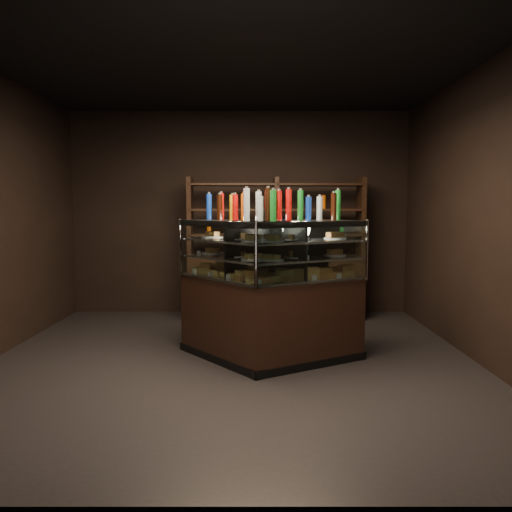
# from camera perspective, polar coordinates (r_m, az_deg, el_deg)

# --- Properties ---
(ground) EXTENTS (5.00, 5.00, 0.00)m
(ground) POSITION_cam_1_polar(r_m,az_deg,el_deg) (5.23, -2.73, -11.98)
(ground) COLOR black
(ground) RESTS_ON ground
(room_shell) EXTENTS (5.02, 5.02, 3.01)m
(room_shell) POSITION_cam_1_polar(r_m,az_deg,el_deg) (5.01, -2.83, 9.72)
(room_shell) COLOR black
(room_shell) RESTS_ON ground
(display_case) EXTENTS (2.00, 1.45, 1.46)m
(display_case) POSITION_cam_1_polar(r_m,az_deg,el_deg) (5.20, 1.34, -6.55)
(display_case) COLOR black
(display_case) RESTS_ON ground
(food_display) EXTENTS (1.63, 1.04, 0.45)m
(food_display) POSITION_cam_1_polar(r_m,az_deg,el_deg) (5.10, 1.33, -0.27)
(food_display) COLOR #BD7443
(food_display) RESTS_ON display_case
(bottles_top) EXTENTS (1.46, 0.90, 0.30)m
(bottles_top) POSITION_cam_1_polar(r_m,az_deg,el_deg) (5.09, 1.37, 5.68)
(bottles_top) COLOR #147223
(bottles_top) RESTS_ON display_case
(potted_conifer) EXTENTS (0.31, 0.31, 0.67)m
(potted_conifer) POSITION_cam_1_polar(r_m,az_deg,el_deg) (6.25, 8.54, -5.58)
(potted_conifer) COLOR black
(potted_conifer) RESTS_ON ground
(back_shelving) EXTENTS (2.48, 0.49, 2.00)m
(back_shelving) POSITION_cam_1_polar(r_m,az_deg,el_deg) (7.11, 2.27, -2.34)
(back_shelving) COLOR black
(back_shelving) RESTS_ON ground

